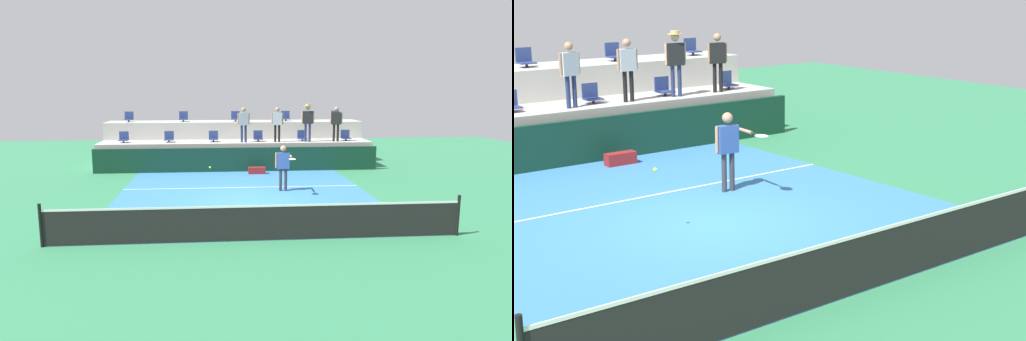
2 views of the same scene
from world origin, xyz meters
The scene contains 20 objects.
ground_plane centered at (0.00, 0.00, 0.00)m, with size 40.00×40.00×0.00m, color #2D754C.
court_inner_paint centered at (0.00, 1.00, 0.00)m, with size 9.00×10.00×0.01m, color teal.
court_service_line centered at (0.00, 2.40, 0.01)m, with size 9.00×0.06×0.00m, color white.
tennis_net centered at (0.00, -4.00, 0.50)m, with size 10.48×0.08×1.07m.
sponsor_backboard centered at (0.00, 6.00, 0.55)m, with size 13.00×0.16×1.10m, color #0F3323.
seating_tier_lower centered at (0.00, 7.30, 0.62)m, with size 13.00×1.80×1.25m, color #ADAAA3.
seating_tier_upper centered at (0.00, 9.10, 1.05)m, with size 13.00×1.80×2.10m, color #ADAAA3.
stadium_chair_lower_mid_right centered at (1.05, 7.23, 1.46)m, with size 0.44×0.40×0.52m.
stadium_chair_lower_right centered at (3.21, 7.23, 1.46)m, with size 0.44×0.40×0.52m.
stadium_chair_lower_far_right centered at (5.37, 7.23, 1.46)m, with size 0.44×0.40×0.52m.
stadium_chair_upper_center centered at (0.04, 9.03, 2.31)m, with size 0.44×0.40×0.52m.
stadium_chair_upper_right centered at (2.66, 9.03, 2.31)m, with size 0.44×0.40×0.52m.
stadium_chair_upper_far_right centered at (5.32, 9.03, 2.31)m, with size 0.44×0.40×0.52m.
tennis_player centered at (1.48, 1.66, 1.05)m, with size 0.63×1.22×1.71m.
spectator_in_white centered at (0.33, 6.85, 2.24)m, with size 0.58×0.25×1.65m.
spectator_leaning_on_rail centered at (1.93, 6.85, 2.24)m, with size 0.58×0.24×1.65m.
spectator_with_hat centered at (3.40, 6.85, 2.36)m, with size 0.60×0.50×1.79m.
spectator_in_grey centered at (4.78, 6.85, 2.25)m, with size 0.58×0.28×1.67m.
tennis_ball centered at (-1.20, 0.09, 1.20)m, with size 0.07×0.07×0.07m.
equipment_bag centered at (0.82, 5.31, 0.15)m, with size 0.76×0.28×0.30m, color maroon.
Camera 2 is at (-7.75, -11.43, 4.46)m, focal length 54.55 mm.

